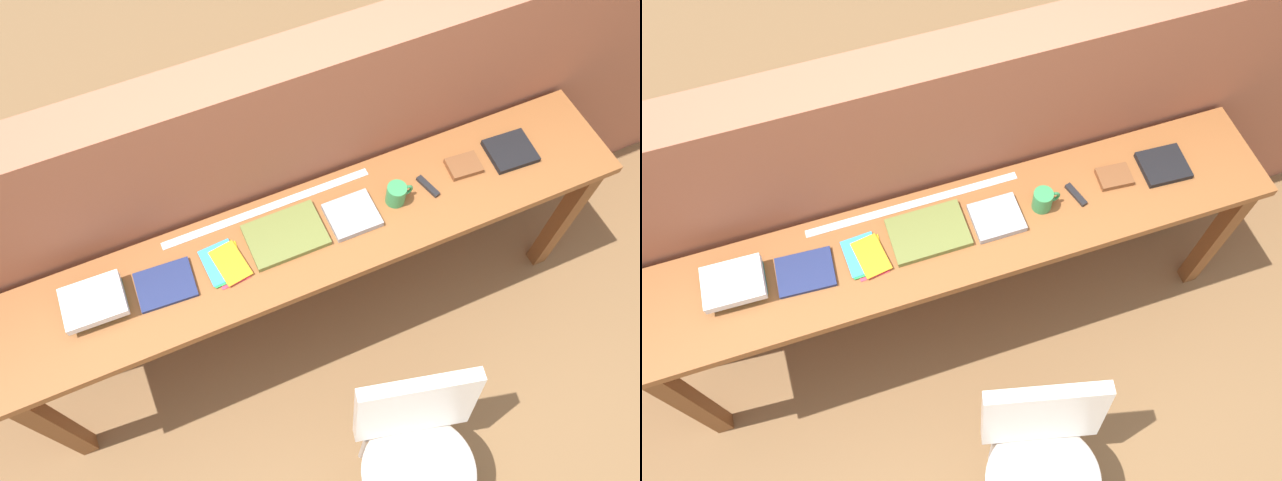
# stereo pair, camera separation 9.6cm
# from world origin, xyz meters

# --- Properties ---
(ground_plane) EXTENTS (40.00, 40.00, 0.00)m
(ground_plane) POSITION_xyz_m (0.00, 0.00, 0.00)
(ground_plane) COLOR brown
(brick_wall_back) EXTENTS (6.00, 0.20, 1.46)m
(brick_wall_back) POSITION_xyz_m (0.00, 0.64, 0.73)
(brick_wall_back) COLOR #9E5B42
(brick_wall_back) RESTS_ON ground
(sideboard) EXTENTS (2.50, 0.44, 0.88)m
(sideboard) POSITION_xyz_m (0.00, 0.30, 0.74)
(sideboard) COLOR brown
(sideboard) RESTS_ON ground
(chair_white_moulded) EXTENTS (0.53, 0.54, 0.89)m
(chair_white_moulded) POSITION_xyz_m (0.06, -0.52, 0.53)
(chair_white_moulded) COLOR silver
(chair_white_moulded) RESTS_ON ground
(book_stack_leftmost) EXTENTS (0.22, 0.18, 0.07)m
(book_stack_leftmost) POSITION_xyz_m (-0.83, 0.34, 0.92)
(book_stack_leftmost) COLOR #19757A
(book_stack_leftmost) RESTS_ON sideboard
(magazine_cycling) EXTENTS (0.22, 0.17, 0.02)m
(magazine_cycling) POSITION_xyz_m (-0.58, 0.31, 0.89)
(magazine_cycling) COLOR navy
(magazine_cycling) RESTS_ON sideboard
(pamphlet_pile_colourful) EXTENTS (0.16, 0.19, 0.01)m
(pamphlet_pile_colourful) POSITION_xyz_m (-0.35, 0.31, 0.89)
(pamphlet_pile_colourful) COLOR #E5334C
(pamphlet_pile_colourful) RESTS_ON sideboard
(book_open_centre) EXTENTS (0.29, 0.20, 0.02)m
(book_open_centre) POSITION_xyz_m (-0.11, 0.33, 0.89)
(book_open_centre) COLOR olive
(book_open_centre) RESTS_ON sideboard
(book_grey_hardcover) EXTENTS (0.19, 0.17, 0.03)m
(book_grey_hardcover) POSITION_xyz_m (0.16, 0.30, 0.89)
(book_grey_hardcover) COLOR #9E9EA3
(book_grey_hardcover) RESTS_ON sideboard
(mug) EXTENTS (0.11, 0.08, 0.09)m
(mug) POSITION_xyz_m (0.34, 0.31, 0.92)
(mug) COLOR #338C4C
(mug) RESTS_ON sideboard
(multitool_folded) EXTENTS (0.05, 0.11, 0.02)m
(multitool_folded) POSITION_xyz_m (0.49, 0.31, 0.89)
(multitool_folded) COLOR black
(multitool_folded) RESTS_ON sideboard
(leather_journal_brown) EXTENTS (0.14, 0.11, 0.02)m
(leather_journal_brown) POSITION_xyz_m (0.66, 0.33, 0.89)
(leather_journal_brown) COLOR brown
(leather_journal_brown) RESTS_ON sideboard
(book_repair_rightmost) EXTENTS (0.19, 0.17, 0.02)m
(book_repair_rightmost) POSITION_xyz_m (0.87, 0.32, 0.89)
(book_repair_rightmost) COLOR black
(book_repair_rightmost) RESTS_ON sideboard
(ruler_metal_back_edge) EXTENTS (0.85, 0.03, 0.00)m
(ruler_metal_back_edge) POSITION_xyz_m (-0.12, 0.47, 0.88)
(ruler_metal_back_edge) COLOR silver
(ruler_metal_back_edge) RESTS_ON sideboard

